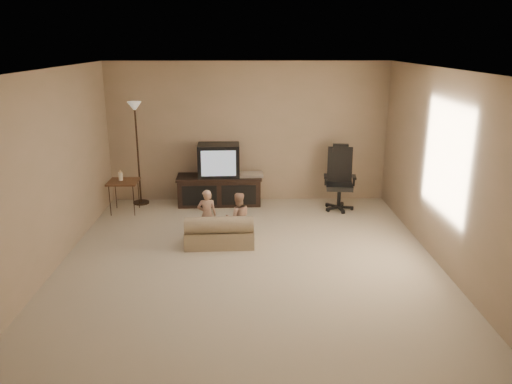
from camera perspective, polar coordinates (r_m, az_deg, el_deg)
floor at (r=6.73m, az=-0.79°, el=-7.93°), size 5.50×5.50×0.00m
room_shell at (r=6.25m, az=-0.85°, el=4.82°), size 5.50×5.50×5.50m
tv_stand at (r=8.94m, az=-4.19°, el=1.45°), size 1.54×0.61×1.09m
office_chair at (r=8.78m, az=9.49°, el=0.64°), size 0.58×0.61×1.12m
side_table at (r=8.75m, az=-14.94°, el=1.13°), size 0.50×0.50×0.75m
floor_lamp at (r=8.98m, az=-13.54°, el=6.87°), size 0.28×0.28×1.83m
child_sofa at (r=7.17m, az=-4.21°, el=-4.68°), size 1.00×0.59×0.48m
toddler_left at (r=7.33m, az=-5.60°, el=-2.63°), size 0.29×0.22×0.77m
toddler_right at (r=7.21m, az=-2.06°, el=-2.97°), size 0.40×0.26×0.76m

